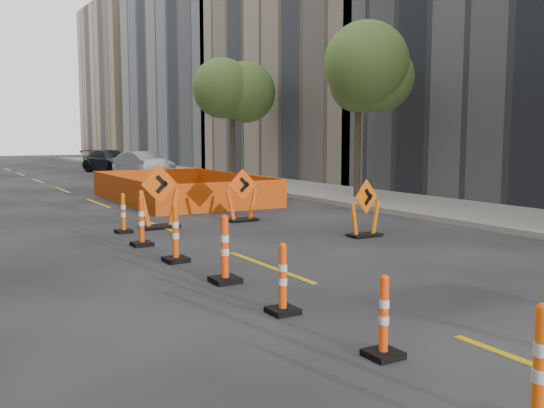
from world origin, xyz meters
TOP-DOWN VIEW (x-y plane):
  - ground_plane at (0.00, 0.00)m, footprint 140.00×140.00m
  - sidewalk_right at (9.00, 12.00)m, footprint 4.00×90.00m
  - bld_right_c at (17.00, 23.80)m, footprint 12.00×16.00m
  - bld_right_d at (17.00, 40.20)m, footprint 12.00×18.00m
  - bld_right_e at (17.00, 58.60)m, footprint 12.00×14.00m
  - tree_r_b at (8.40, 12.00)m, footprint 2.80×2.80m
  - tree_r_c at (8.40, 22.00)m, footprint 2.80×2.80m
  - channelizer_1 at (-1.27, -2.52)m, footprint 0.43×0.43m
  - channelizer_2 at (-1.21, -0.57)m, footprint 0.36×0.36m
  - channelizer_3 at (-1.30, 1.38)m, footprint 0.38×0.38m
  - channelizer_4 at (-1.21, 3.33)m, footprint 0.44×0.44m
  - channelizer_5 at (-1.30, 5.29)m, footprint 0.44×0.44m
  - channelizer_6 at (-1.32, 7.24)m, footprint 0.43×0.43m
  - channelizer_7 at (-1.14, 9.19)m, footprint 0.39×0.39m
  - chevron_sign_left at (-0.11, 9.44)m, footprint 1.14×0.74m
  - chevron_sign_center at (2.33, 9.49)m, footprint 1.00×0.63m
  - chevron_sign_right at (3.66, 5.72)m, footprint 1.02×0.75m
  - safety_fence at (2.87, 15.35)m, footprint 4.60×7.68m
  - parked_car_near at (4.71, 23.17)m, footprint 2.75×4.34m
  - parked_car_mid at (5.72, 27.99)m, footprint 2.49×4.66m
  - parked_car_far at (5.34, 33.29)m, footprint 3.20×5.32m

SIDE VIEW (x-z plane):
  - ground_plane at x=0.00m, z-range 0.00..0.00m
  - sidewalk_right at x=9.00m, z-range 0.00..0.15m
  - channelizer_2 at x=-1.21m, z-range 0.00..0.93m
  - safety_fence at x=2.87m, z-range 0.00..0.95m
  - channelizer_3 at x=-1.30m, z-range 0.00..0.98m
  - channelizer_7 at x=-1.14m, z-range 0.00..0.99m
  - channelizer_6 at x=-1.32m, z-range 0.00..1.09m
  - channelizer_1 at x=-1.27m, z-range 0.00..1.10m
  - channelizer_5 at x=-1.30m, z-range 0.00..1.11m
  - channelizer_4 at x=-1.21m, z-range 0.00..1.13m
  - chevron_sign_right at x=3.66m, z-range 0.00..1.37m
  - parked_car_near at x=4.71m, z-range 0.00..1.37m
  - parked_car_far at x=5.34m, z-range 0.00..1.44m
  - parked_car_mid at x=5.72m, z-range 0.00..1.46m
  - chevron_sign_center at x=2.33m, z-range 0.00..1.47m
  - chevron_sign_left at x=-0.11m, z-range 0.00..1.65m
  - tree_r_b at x=8.40m, z-range 1.55..7.50m
  - tree_r_c at x=8.40m, z-range 1.55..7.50m
  - bld_right_c at x=17.00m, z-range 0.00..14.00m
  - bld_right_e at x=17.00m, z-range 0.00..16.00m
  - bld_right_d at x=17.00m, z-range 0.00..20.00m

